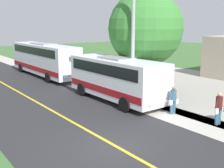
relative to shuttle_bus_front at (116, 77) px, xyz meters
The scene contains 10 objects.
ground_plane 7.42m from the shuttle_bus_front, 51.33° to the left, with size 120.00×120.00×0.00m, color #3D6633.
road_surface 7.42m from the shuttle_bus_front, 51.33° to the left, with size 8.00×100.00×0.01m, color #28282B.
sidewalk 5.92m from the shuttle_bus_front, 96.79° to the left, with size 2.40×100.00×0.01m, color #B2ADA3.
road_centre_line 7.42m from the shuttle_bus_front, 51.33° to the left, with size 0.16×100.00×0.00m, color gold.
shuttle_bus_front is the anchor object (origin of this frame).
transit_bus_rear 11.60m from the shuttle_bus_front, 89.64° to the right, with size 2.56×11.28×3.24m.
pedestrian_with_bags 7.03m from the shuttle_bus_front, 100.35° to the left, with size 0.72×0.34×1.70m.
pedestrian_waiting 4.45m from the shuttle_bus_front, 100.11° to the left, with size 0.72×0.34×1.61m.
street_light_pole 3.46m from the shuttle_bus_front, 108.07° to the left, with size 1.97×0.24×8.91m.
tree_curbside 4.25m from the shuttle_bus_front, behind, with size 5.36×5.36×7.41m.
Camera 1 is at (6.68, 8.75, 5.01)m, focal length 44.59 mm.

